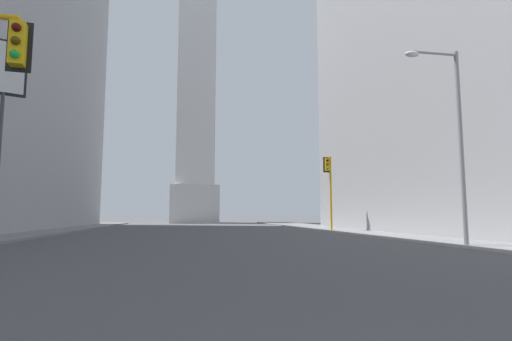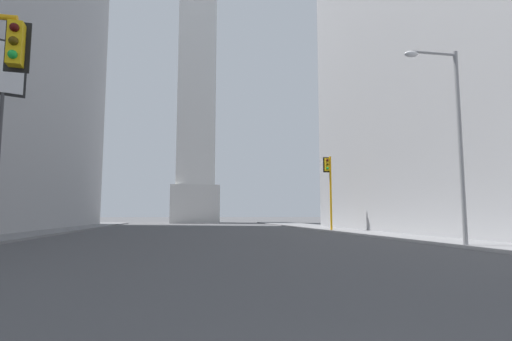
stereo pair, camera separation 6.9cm
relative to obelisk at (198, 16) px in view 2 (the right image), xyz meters
The scene contains 4 objects.
sidewalk_right 58.34m from the obelisk, 73.53° to the right, with size 5.00×81.38×0.15m, color slate.
obelisk is the anchor object (origin of this frame).
traffic_light_mid_right 50.09m from the obelisk, 73.85° to the right, with size 0.76×0.52×6.40m.
street_lamp 62.57m from the obelisk, 79.13° to the right, with size 2.62×0.36×8.87m.
Camera 2 is at (-1.45, -0.95, 1.48)m, focal length 28.00 mm.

